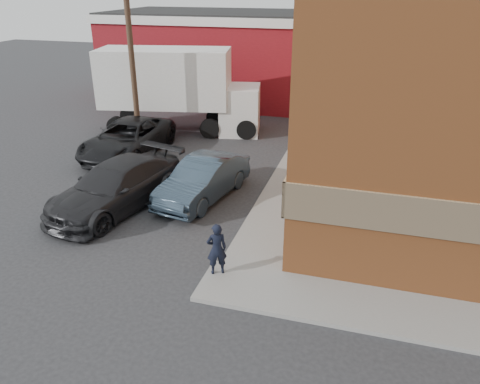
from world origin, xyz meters
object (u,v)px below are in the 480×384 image
Objects in this scene: man at (217,249)px; box_truck at (181,85)px; utility_pole at (131,45)px; suv_a at (128,138)px; warehouse at (234,56)px; sedan at (203,179)px; suv_b at (116,186)px.

man is 0.17× the size of box_truck.
suv_a is (0.18, -1.41, -3.95)m from utility_pole.
warehouse is 3.54× the size of sedan.
suv_b is at bearing -65.01° from suv_a.
utility_pole reaches higher than suv_a.
sedan is (5.19, -4.92, -3.99)m from utility_pole.
utility_pole reaches higher than sedan.
warehouse is 10.88× the size of man.
box_truck is at bearing -91.69° from man.
utility_pole is at bearing 147.46° from sedan.
sedan is 0.81× the size of suv_a.
suv_b is at bearing -68.80° from utility_pole.
warehouse is 11.27m from utility_pole.
warehouse is 12.64m from suv_a.
man is (7.30, -9.55, -3.88)m from utility_pole.
utility_pole is 8.00m from suv_b.
box_truck reaches higher than suv_b.
suv_b is (2.34, -5.09, 0.03)m from suv_a.
man is 0.27× the size of suv_b.
warehouse reaches higher than suv_a.
sedan is at bearing -43.47° from utility_pole.
box_truck is (-0.35, -8.18, -0.35)m from warehouse.
suv_a is 1.01× the size of suv_b.
sedan is at bearing 44.61° from suv_b.
box_truck reaches higher than sedan.
utility_pole reaches higher than man.
sedan is 0.81× the size of suv_b.
sedan is (-2.11, 4.64, -0.11)m from man.
man is at bearing -74.24° from warehouse.
suv_a is at bearing -82.74° from utility_pole.
utility_pole is (-1.50, -11.00, 1.93)m from warehouse.
suv_a is at bearing -76.96° from man.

